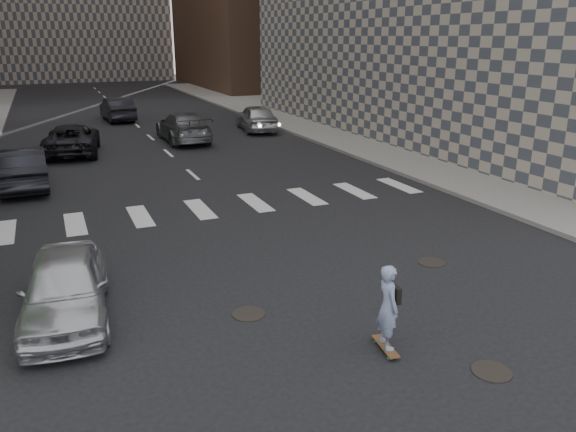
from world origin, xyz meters
name	(u,v)px	position (x,y,z in m)	size (l,w,h in m)	color
ground	(360,321)	(0.00, 0.00, 0.00)	(160.00, 160.00, 0.00)	black
sidewalk_right	(400,130)	(14.50, 20.00, 0.07)	(13.00, 80.00, 0.15)	gray
manhole_a	(492,371)	(1.20, -2.50, 0.01)	(0.70, 0.70, 0.02)	black
manhole_b	(249,314)	(-2.00, 1.20, 0.01)	(0.70, 0.70, 0.02)	black
manhole_c	(431,262)	(3.30, 2.00, 0.01)	(0.70, 0.70, 0.02)	black
skateboarder	(388,307)	(-0.11, -1.15, 0.90)	(0.48, 0.88, 1.71)	brown
silver_sedan	(65,288)	(-5.50, 2.51, 0.70)	(1.65, 4.11, 1.40)	silver
traffic_car_a	(22,168)	(-6.50, 14.43, 0.78)	(1.66, 4.76, 1.57)	black
traffic_car_b	(183,127)	(1.51, 22.00, 0.80)	(2.25, 5.54, 1.61)	#56595D
traffic_car_c	(72,139)	(-4.38, 20.69, 0.74)	(2.45, 5.31, 1.47)	black
traffic_car_d	(256,118)	(6.50, 23.82, 0.81)	(1.92, 4.77, 1.62)	#B1B2B8
traffic_car_e	(117,109)	(-0.83, 31.70, 0.80)	(1.68, 4.83, 1.59)	black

